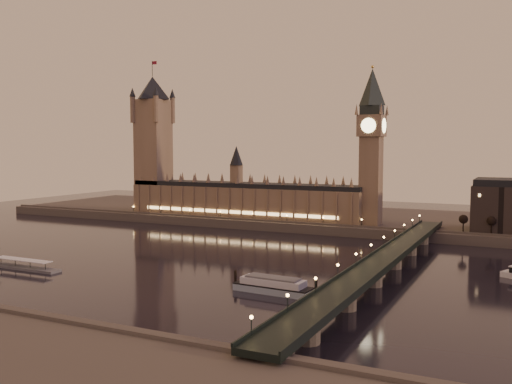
% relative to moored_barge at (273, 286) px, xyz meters
% --- Properties ---
extents(ground, '(700.00, 700.00, 0.00)m').
position_rel_moored_barge_xyz_m(ground, '(-59.16, 46.79, -2.86)').
color(ground, black).
rests_on(ground, ground).
extents(far_embankment, '(560.00, 130.00, 6.00)m').
position_rel_moored_barge_xyz_m(far_embankment, '(-29.16, 211.79, 0.14)').
color(far_embankment, '#423D35').
rests_on(far_embankment, ground).
extents(palace_of_westminster, '(180.00, 26.62, 52.00)m').
position_rel_moored_barge_xyz_m(palace_of_westminster, '(-99.29, 167.79, 18.84)').
color(palace_of_westminster, brown).
rests_on(palace_of_westminster, ground).
extents(victoria_tower, '(31.68, 31.68, 118.00)m').
position_rel_moored_barge_xyz_m(victoria_tower, '(-179.16, 167.79, 62.93)').
color(victoria_tower, brown).
rests_on(victoria_tower, ground).
extents(big_ben, '(17.68, 17.68, 104.00)m').
position_rel_moored_barge_xyz_m(big_ben, '(-5.18, 167.78, 61.09)').
color(big_ben, brown).
rests_on(big_ben, ground).
extents(westminster_bridge, '(13.20, 260.00, 15.30)m').
position_rel_moored_barge_xyz_m(westminster_bridge, '(32.45, 46.79, 2.65)').
color(westminster_bridge, black).
rests_on(westminster_bridge, ground).
extents(bare_tree_0, '(5.27, 5.27, 10.72)m').
position_rel_moored_barge_xyz_m(bare_tree_0, '(56.02, 155.79, 11.12)').
color(bare_tree_0, black).
rests_on(bare_tree_0, ground).
extents(bare_tree_1, '(5.27, 5.27, 10.72)m').
position_rel_moored_barge_xyz_m(bare_tree_1, '(71.06, 155.79, 11.12)').
color(bare_tree_1, black).
rests_on(bare_tree_1, ground).
extents(moored_barge, '(36.93, 10.96, 6.78)m').
position_rel_moored_barge_xyz_m(moored_barge, '(0.00, 0.00, 0.00)').
color(moored_barge, '#91A9B9').
rests_on(moored_barge, ground).
extents(pontoon_pier, '(40.70, 6.78, 10.85)m').
position_rel_moored_barge_xyz_m(pontoon_pier, '(-123.47, -11.53, -1.69)').
color(pontoon_pier, '#595B5E').
rests_on(pontoon_pier, ground).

